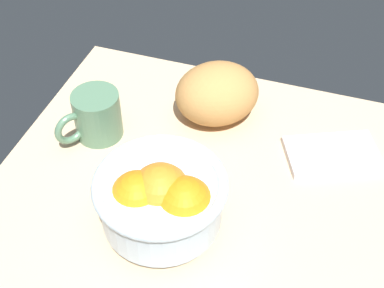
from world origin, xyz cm
name	(u,v)px	position (x,y,z in cm)	size (l,w,h in cm)	color
ground_plane	(205,194)	(0.00, 0.00, -1.50)	(68.29, 61.20, 3.00)	#D7B58D
fruit_bowl	(162,198)	(3.68, 9.19, 6.76)	(19.22, 19.22, 12.00)	silver
bread_loaf	(217,93)	(3.20, -17.31, 5.34)	(15.08, 12.85, 10.69)	#C28748
napkin_spare	(332,154)	(-18.45, -13.58, 0.60)	(15.46, 9.14, 1.20)	silver
mug	(96,116)	(21.67, -6.16, 4.31)	(8.98, 11.50, 8.63)	#537C5E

